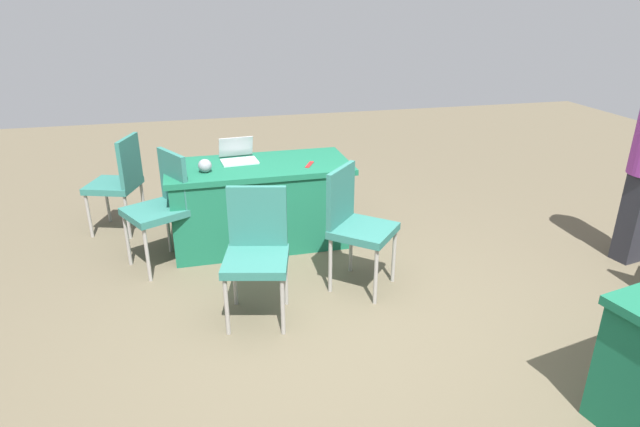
% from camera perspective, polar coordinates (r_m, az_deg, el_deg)
% --- Properties ---
extents(ground_plane, '(14.40, 14.40, 0.00)m').
position_cam_1_polar(ground_plane, '(3.74, 2.19, -12.97)').
color(ground_plane, brown).
extents(table_foreground, '(1.66, 0.80, 0.76)m').
position_cam_1_polar(table_foreground, '(4.93, -6.48, 1.11)').
color(table_foreground, '#196647').
rests_on(table_foreground, ground).
extents(chair_near_front, '(0.62, 0.62, 0.97)m').
position_cam_1_polar(chair_near_front, '(4.08, 3.84, -0.75)').
color(chair_near_front, '#9E9993').
rests_on(chair_near_front, ground).
extents(chair_tucked_right, '(0.53, 0.53, 0.94)m').
position_cam_1_polar(chair_tucked_right, '(3.73, -6.86, -3.62)').
color(chair_tucked_right, '#9E9993').
rests_on(chair_tucked_right, ground).
extents(chair_by_pillar, '(0.60, 0.60, 0.98)m').
position_cam_1_polar(chair_by_pillar, '(4.60, -16.72, 1.18)').
color(chair_by_pillar, '#9E9993').
rests_on(chair_by_pillar, ground).
extents(chair_back_row, '(0.56, 0.56, 0.95)m').
position_cam_1_polar(chair_back_row, '(5.43, -20.85, 3.56)').
color(chair_back_row, '#9E9993').
rests_on(chair_back_row, ground).
extents(laptop_silver, '(0.34, 0.32, 0.21)m').
position_cam_1_polar(laptop_silver, '(4.91, -8.80, 6.07)').
color(laptop_silver, silver).
rests_on(laptop_silver, table_foreground).
extents(yarn_ball, '(0.12, 0.12, 0.12)m').
position_cam_1_polar(yarn_ball, '(4.63, -12.32, 5.06)').
color(yarn_ball, gray).
rests_on(yarn_ball, table_foreground).
extents(scissors_red, '(0.11, 0.18, 0.01)m').
position_cam_1_polar(scissors_red, '(4.74, -1.14, 5.31)').
color(scissors_red, red).
rests_on(scissors_red, table_foreground).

